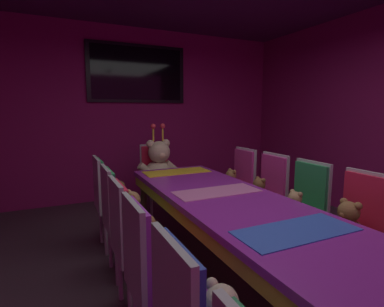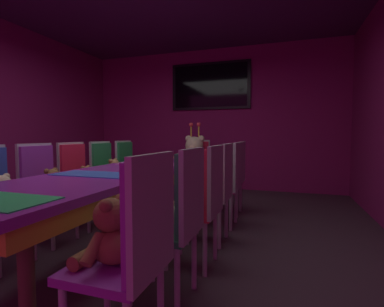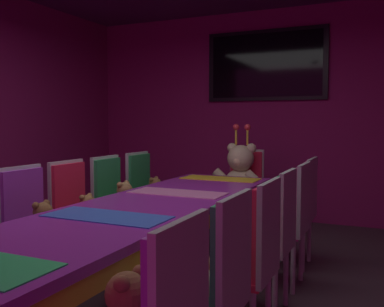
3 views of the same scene
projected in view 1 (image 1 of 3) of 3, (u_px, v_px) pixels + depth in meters
name	position (u px, v px, depth m)	size (l,w,h in m)	color
ground_plane	(246.00, 299.00, 2.32)	(7.90, 7.90, 0.00)	#3F2D38
wall_back	(137.00, 114.00, 4.99)	(5.20, 0.12, 2.80)	#8C1959
banquet_table	(249.00, 218.00, 2.23)	(0.90, 3.38, 0.75)	purple
chair_left_2	(148.00, 267.00, 1.65)	(0.42, 0.41, 0.98)	purple
teddy_left_2	(172.00, 264.00, 1.72)	(0.23, 0.30, 0.28)	brown
chair_left_3	(128.00, 233.00, 2.10)	(0.42, 0.41, 0.98)	red
teddy_left_3	(148.00, 233.00, 2.17)	(0.21, 0.27, 0.26)	olive
chair_left_4	(116.00, 210.00, 2.58)	(0.42, 0.41, 0.98)	#268C4C
teddy_left_4	(133.00, 209.00, 2.65)	(0.24, 0.32, 0.30)	#9E7247
chair_left_5	(106.00, 194.00, 3.10)	(0.42, 0.41, 0.98)	#268C4C
teddy_left_5	(119.00, 194.00, 3.17)	(0.22, 0.29, 0.27)	brown
chair_right_2	(360.00, 221.00, 2.34)	(0.42, 0.41, 0.98)	red
teddy_right_2	(347.00, 224.00, 2.28)	(0.26, 0.34, 0.32)	olive
chair_right_3	(306.00, 202.00, 2.83)	(0.42, 0.41, 0.98)	#268C4C
teddy_right_3	(294.00, 206.00, 2.77)	(0.21, 0.28, 0.26)	tan
chair_right_4	(269.00, 188.00, 3.32)	(0.42, 0.41, 0.98)	#CC338C
teddy_right_4	(259.00, 192.00, 3.26)	(0.23, 0.29, 0.28)	brown
chair_right_5	(240.00, 179.00, 3.79)	(0.42, 0.41, 0.98)	#CC338C
teddy_right_5	(231.00, 181.00, 3.73)	(0.22, 0.29, 0.27)	olive
throne_chair	(156.00, 171.00, 4.24)	(0.41, 0.42, 0.98)	red
king_teddy_bear	(160.00, 165.00, 4.07)	(0.64, 0.50, 0.82)	beige
wall_tv	(138.00, 74.00, 4.81)	(1.60, 0.06, 0.93)	black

